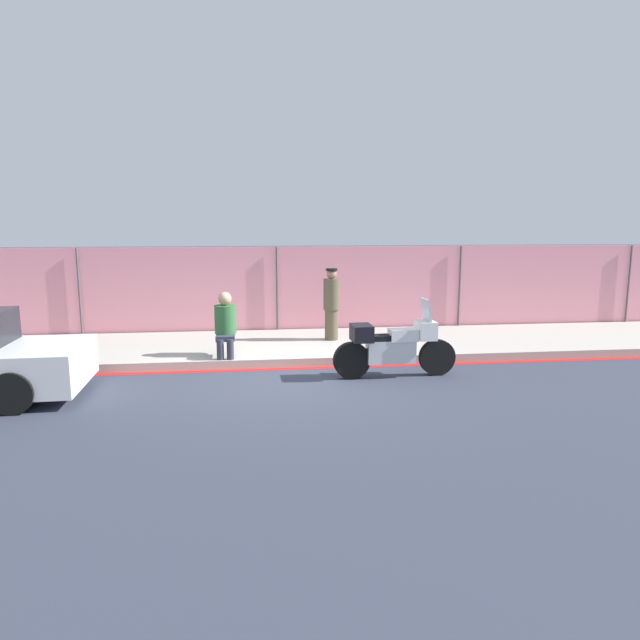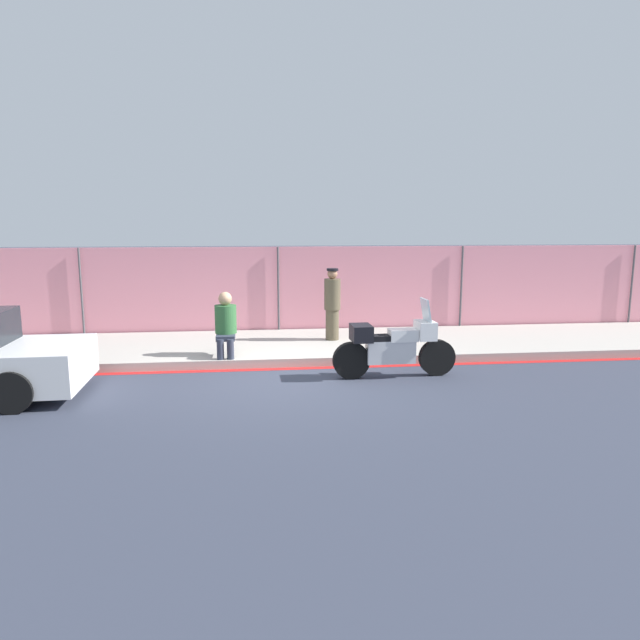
% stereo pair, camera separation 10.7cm
% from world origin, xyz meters
% --- Properties ---
extents(ground_plane, '(120.00, 120.00, 0.00)m').
position_xyz_m(ground_plane, '(0.00, 0.00, 0.00)').
color(ground_plane, '#333847').
extents(sidewalk, '(35.04, 3.17, 0.18)m').
position_xyz_m(sidewalk, '(0.00, 2.42, 0.09)').
color(sidewalk, '#ADA89E').
rests_on(sidewalk, ground_plane).
extents(curb_paint_stripe, '(35.04, 0.18, 0.01)m').
position_xyz_m(curb_paint_stripe, '(0.00, 0.75, 0.00)').
color(curb_paint_stripe, red).
rests_on(curb_paint_stripe, ground_plane).
extents(storefront_fence, '(33.29, 0.16, 2.24)m').
position_xyz_m(storefront_fence, '(0.00, 4.10, 1.12)').
color(storefront_fence, pink).
rests_on(storefront_fence, ground_plane).
extents(motorcycle, '(2.32, 0.54, 1.46)m').
position_xyz_m(motorcycle, '(1.95, -0.06, 0.59)').
color(motorcycle, black).
rests_on(motorcycle, ground_plane).
extents(officer_standing, '(0.37, 0.37, 1.64)m').
position_xyz_m(officer_standing, '(1.17, 2.62, 1.01)').
color(officer_standing, brown).
rests_on(officer_standing, sidewalk).
extents(person_seated_on_curb, '(0.43, 0.69, 1.29)m').
position_xyz_m(person_seated_on_curb, '(-1.17, 1.30, 0.88)').
color(person_seated_on_curb, '#2D3342').
rests_on(person_seated_on_curb, sidewalk).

